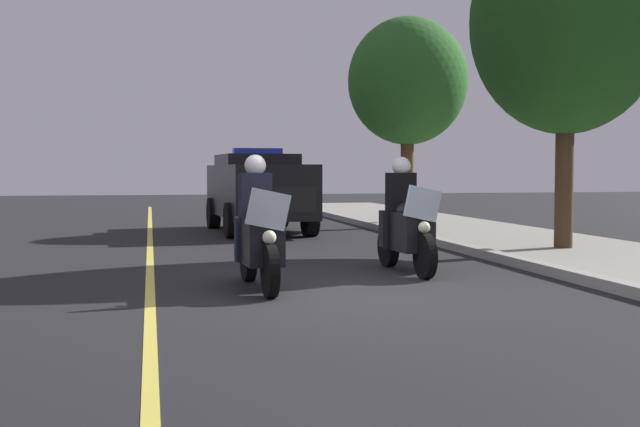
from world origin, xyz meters
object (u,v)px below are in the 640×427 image
at_px(tree_mid_block, 567,22).
at_px(police_suv, 258,189).
at_px(police_motorcycle_lead_right, 405,225).
at_px(police_motorcycle_lead_left, 258,234).
at_px(cyclist_background, 293,191).
at_px(tree_far_back, 408,82).

bearing_deg(tree_mid_block, police_suv, -141.50).
bearing_deg(tree_mid_block, police_motorcycle_lead_right, -61.10).
xyz_separation_m(police_motorcycle_lead_left, tree_mid_block, (-3.22, 6.05, 3.49)).
bearing_deg(police_motorcycle_lead_left, cyclist_background, 168.30).
bearing_deg(tree_mid_block, cyclist_background, -165.70).
relative_size(police_motorcycle_lead_left, police_motorcycle_lead_right, 1.00).
distance_m(police_motorcycle_lead_left, tree_far_back, 11.88).
distance_m(police_motorcycle_lead_right, police_suv, 8.17).
bearing_deg(police_suv, cyclist_background, 161.83).
bearing_deg(police_suv, tree_mid_block, 38.50).
distance_m(police_motorcycle_lead_left, police_suv, 9.35).
distance_m(police_motorcycle_lead_right, cyclist_background, 13.71).
relative_size(police_motorcycle_lead_left, tree_far_back, 0.39).
height_order(police_motorcycle_lead_left, cyclist_background, police_motorcycle_lead_left).
xyz_separation_m(police_motorcycle_lead_left, tree_far_back, (-10.14, 5.33, 3.14)).
distance_m(police_suv, cyclist_background, 5.90).
xyz_separation_m(tree_mid_block, tree_far_back, (-6.92, -0.72, -0.35)).
height_order(police_suv, tree_far_back, tree_far_back).
height_order(cyclist_background, tree_mid_block, tree_mid_block).
distance_m(police_motorcycle_lead_left, tree_mid_block, 7.69).
bearing_deg(tree_far_back, tree_mid_block, 5.97).
bearing_deg(cyclist_background, tree_mid_block, 14.30).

